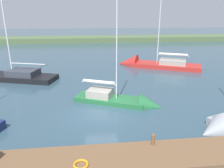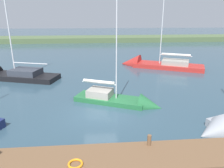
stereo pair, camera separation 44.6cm
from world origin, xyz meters
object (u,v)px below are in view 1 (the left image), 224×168
object	(u,v)px
sailboat_mid_channel	(149,65)
mooring_post_near	(153,140)
life_ring_buoy	(81,164)
sailboat_far_right	(5,77)
sailboat_behind_pier	(124,102)

from	to	relation	value
sailboat_mid_channel	mooring_post_near	bearing A→B (deg)	99.71
life_ring_buoy	sailboat_far_right	xyz separation A→B (m)	(8.66, -15.79, -0.42)
mooring_post_near	sailboat_far_right	distance (m)	19.02
life_ring_buoy	mooring_post_near	bearing A→B (deg)	-161.45
sailboat_behind_pier	sailboat_mid_channel	world-z (taller)	sailboat_mid_channel
mooring_post_near	life_ring_buoy	distance (m)	3.70
sailboat_behind_pier	mooring_post_near	bearing A→B (deg)	-62.99
life_ring_buoy	sailboat_behind_pier	xyz separation A→B (m)	(-3.15, -7.72, -0.52)
sailboat_mid_channel	sailboat_far_right	bearing A→B (deg)	38.04
mooring_post_near	sailboat_mid_channel	distance (m)	19.29
mooring_post_near	sailboat_behind_pier	xyz separation A→B (m)	(0.35, -6.55, -0.74)
life_ring_buoy	sailboat_behind_pier	world-z (taller)	sailboat_behind_pier
mooring_post_near	life_ring_buoy	bearing A→B (deg)	18.55
sailboat_mid_channel	sailboat_far_right	xyz separation A→B (m)	(17.27, 3.98, 0.02)
mooring_post_near	sailboat_far_right	bearing A→B (deg)	-50.24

